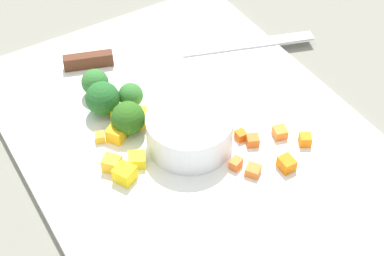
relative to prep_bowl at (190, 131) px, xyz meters
The scene contains 23 objects.
ground_plane 0.04m from the prep_bowl, 138.63° to the left, with size 4.00×4.00×0.00m, color gray.
cutting_board 0.03m from the prep_bowl, 138.63° to the left, with size 0.54×0.40×0.01m, color white.
prep_bowl is the anchor object (origin of this frame).
chef_knife 0.17m from the prep_bowl, 167.77° to the left, with size 0.13×0.35×0.02m.
carrot_dice_0 0.14m from the prep_bowl, 58.47° to the left, with size 0.01×0.01×0.01m, color orange.
carrot_dice_1 0.09m from the prep_bowl, 25.65° to the left, with size 0.02×0.02×0.01m, color orange.
carrot_dice_2 0.06m from the prep_bowl, 66.32° to the left, with size 0.01×0.01×0.01m, color orange.
carrot_dice_3 0.12m from the prep_bowl, 39.43° to the left, with size 0.02×0.02×0.01m, color orange.
carrot_dice_4 0.07m from the prep_bowl, 23.74° to the left, with size 0.01×0.01×0.01m, color orange.
carrot_dice_5 0.11m from the prep_bowl, 65.19° to the left, with size 0.02×0.02×0.01m, color orange.
carrot_dice_6 0.08m from the prep_bowl, 58.08° to the left, with size 0.01×0.01×0.01m, color orange.
pepper_dice_0 0.07m from the prep_bowl, 151.55° to the right, with size 0.02×0.02×0.02m, color yellow.
pepper_dice_1 0.09m from the prep_bowl, 125.41° to the right, with size 0.02×0.02×0.02m, color yellow.
pepper_dice_2 0.08m from the prep_bowl, 159.55° to the right, with size 0.01×0.01×0.01m, color yellow.
pepper_dice_3 0.09m from the prep_bowl, 144.25° to the right, with size 0.02×0.02×0.02m, color yellow.
pepper_dice_4 0.10m from the prep_bowl, 94.88° to the right, with size 0.02×0.02×0.02m, color yellow.
pepper_dice_5 0.09m from the prep_bowl, 84.12° to the right, with size 0.02×0.02×0.02m, color yellow.
pepper_dice_6 0.07m from the prep_bowl, 93.34° to the right, with size 0.02×0.02×0.01m, color yellow.
pepper_dice_7 0.11m from the prep_bowl, 124.15° to the right, with size 0.01×0.01×0.01m, color yellow.
broccoli_floret_0 0.15m from the prep_bowl, 157.48° to the right, with size 0.04×0.04×0.04m.
broccoli_floret_1 0.10m from the prep_bowl, 162.56° to the right, with size 0.03×0.03×0.04m.
broccoli_floret_2 0.08m from the prep_bowl, 137.07° to the right, with size 0.04×0.04×0.04m.
broccoli_floret_3 0.12m from the prep_bowl, 148.09° to the right, with size 0.04×0.04×0.05m.
Camera 1 is at (0.42, -0.26, 0.52)m, focal length 54.01 mm.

